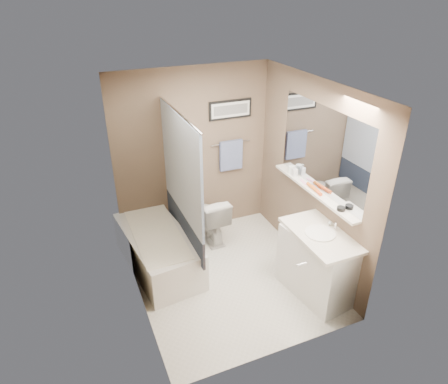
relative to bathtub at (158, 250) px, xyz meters
name	(u,v)px	position (x,y,z in m)	size (l,w,h in m)	color
ground	(229,277)	(0.75, -0.57, -0.25)	(2.50, 2.50, 0.00)	silver
ceiling	(230,89)	(0.75, -0.57, 2.13)	(2.20, 2.50, 0.04)	white
wall_back	(194,155)	(0.75, 0.66, 0.95)	(2.20, 0.04, 2.40)	brown
wall_front	(285,255)	(0.75, -1.80, 0.95)	(2.20, 0.04, 2.40)	brown
wall_left	(134,213)	(-0.33, -0.57, 0.95)	(0.04, 2.50, 2.40)	brown
wall_right	(310,178)	(1.83, -0.57, 0.95)	(0.04, 2.50, 2.40)	brown
tile_surround	(126,208)	(-0.34, -0.07, 0.75)	(0.02, 1.55, 2.00)	#BFB190
curtain_rod	(178,113)	(0.35, -0.07, 1.80)	(0.02, 0.02, 1.55)	silver
curtain_upper	(181,167)	(0.35, -0.07, 1.15)	(0.03, 1.45, 1.28)	silver
curtain_lower	(184,225)	(0.35, -0.07, 0.33)	(0.03, 1.45, 0.36)	#242F44
mirror	(322,150)	(1.84, -0.72, 1.37)	(0.02, 1.60, 1.00)	silver
shelf	(313,191)	(1.79, -0.72, 0.85)	(0.12, 1.60, 0.03)	silver
towel_bar	(231,143)	(1.30, 0.65, 1.05)	(0.02, 0.02, 0.60)	silver
towel	(231,155)	(1.30, 0.63, 0.87)	(0.34, 0.05, 0.44)	#8B9CCA
art_frame	(230,109)	(1.30, 0.66, 1.53)	(0.62, 0.03, 0.26)	black
art_mat	(231,110)	(1.30, 0.65, 1.53)	(0.56, 0.00, 0.20)	white
art_image	(231,110)	(1.30, 0.65, 1.53)	(0.50, 0.00, 0.13)	#595959
door	(334,259)	(1.30, -1.81, 0.75)	(0.80, 0.02, 2.00)	silver
door_handle	(302,264)	(0.97, -1.76, 0.75)	(0.02, 0.02, 0.10)	silver
bathtub	(158,250)	(0.00, 0.00, 0.00)	(0.70, 1.50, 0.50)	white
tub_rim	(157,234)	(0.00, 0.00, 0.25)	(0.56, 1.36, 0.02)	white
toilet	(210,218)	(0.85, 0.32, 0.10)	(0.39, 0.68, 0.70)	silver
vanity	(317,265)	(1.60, -1.21, 0.15)	(0.50, 0.90, 0.80)	white
countertop	(321,235)	(1.59, -1.21, 0.57)	(0.54, 0.96, 0.04)	silver
sink_basin	(320,233)	(1.58, -1.21, 0.60)	(0.34, 0.34, 0.01)	white
faucet_spout	(336,226)	(1.78, -1.21, 0.64)	(0.02, 0.02, 0.10)	white
faucet_knob	(330,223)	(1.78, -1.11, 0.62)	(0.05, 0.05, 0.05)	silver
candle_bowl_near	(341,209)	(1.79, -1.24, 0.89)	(0.09, 0.09, 0.04)	black
hair_brush_front	(317,190)	(1.79, -0.78, 0.89)	(0.04, 0.04, 0.22)	#E85420
hair_brush_back	(312,187)	(1.79, -0.69, 0.89)	(0.04, 0.04, 0.22)	#C55D1B
pink_comb	(303,182)	(1.79, -0.50, 0.87)	(0.03, 0.16, 0.01)	#FD9AC5
glass_jar	(291,170)	(1.79, -0.21, 0.92)	(0.08, 0.08, 0.10)	white
soap_bottle	(295,171)	(1.79, -0.29, 0.94)	(0.06, 0.07, 0.14)	#999999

